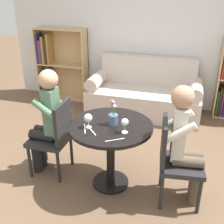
{
  "coord_description": "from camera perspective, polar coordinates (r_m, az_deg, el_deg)",
  "views": [
    {
      "loc": [
        0.73,
        -2.43,
        2.06
      ],
      "look_at": [
        0.0,
        0.05,
        0.86
      ],
      "focal_mm": 45.0,
      "sensor_mm": 36.0,
      "label": 1
    }
  ],
  "objects": [
    {
      "name": "chair_right",
      "position": [
        2.85,
        12.58,
        -9.11
      ],
      "size": [
        0.47,
        0.47,
        0.9
      ],
      "rotation": [
        0.0,
        0.0,
        1.7
      ],
      "color": "#232326",
      "rests_on": "ground_plane"
    },
    {
      "name": "wine_glass_right",
      "position": [
        2.67,
        2.63,
        -2.17
      ],
      "size": [
        0.07,
        0.07,
        0.15
      ],
      "color": "white",
      "rests_on": "round_table"
    },
    {
      "name": "chair_left",
      "position": [
        3.24,
        -11.54,
        -4.61
      ],
      "size": [
        0.42,
        0.42,
        0.9
      ],
      "rotation": [
        0.0,
        0.0,
        -1.56
      ],
      "color": "#232326",
      "rests_on": "ground_plane"
    },
    {
      "name": "person_right",
      "position": [
        2.77,
        14.72,
        -6.07
      ],
      "size": [
        0.44,
        0.37,
        1.24
      ],
      "rotation": [
        0.0,
        0.0,
        1.7
      ],
      "color": "brown",
      "rests_on": "ground_plane"
    },
    {
      "name": "wine_glass_left",
      "position": [
        2.77,
        -4.87,
        -1.28
      ],
      "size": [
        0.09,
        0.09,
        0.15
      ],
      "color": "white",
      "rests_on": "round_table"
    },
    {
      "name": "round_table",
      "position": [
        2.94,
        -0.28,
        -5.4
      ],
      "size": [
        0.87,
        0.87,
        0.74
      ],
      "color": "black",
      "rests_on": "ground_plane"
    },
    {
      "name": "couch",
      "position": [
        4.81,
        6.59,
        3.37
      ],
      "size": [
        1.87,
        0.8,
        0.92
      ],
      "color": "beige",
      "rests_on": "ground_plane"
    },
    {
      "name": "back_wall",
      "position": [
        4.95,
        8.13,
        16.4
      ],
      "size": [
        5.2,
        0.05,
        2.7
      ],
      "color": "silver",
      "rests_on": "ground_plane"
    },
    {
      "name": "fork_left_setting",
      "position": [
        2.79,
        -5.54,
        -3.43
      ],
      "size": [
        0.09,
        0.18,
        0.0
      ],
      "color": "silver",
      "rests_on": "round_table"
    },
    {
      "name": "bookshelf_left",
      "position": [
        5.49,
        -11.22,
        9.53
      ],
      "size": [
        0.95,
        0.28,
        1.31
      ],
      "color": "tan",
      "rests_on": "ground_plane"
    },
    {
      "name": "ground_plane",
      "position": [
        3.27,
        -0.26,
        -14.2
      ],
      "size": [
        16.0,
        16.0,
        0.0
      ],
      "primitive_type": "plane",
      "color": "brown"
    },
    {
      "name": "flower_vase",
      "position": [
        2.83,
        0.22,
        -0.92
      ],
      "size": [
        0.1,
        0.1,
        0.26
      ],
      "color": "slate",
      "rests_on": "round_table"
    },
    {
      "name": "knife_left_setting",
      "position": [
        2.59,
        0.61,
        -5.67
      ],
      "size": [
        0.16,
        0.12,
        0.0
      ],
      "color": "silver",
      "rests_on": "round_table"
    },
    {
      "name": "person_left",
      "position": [
        3.19,
        -13.21,
        -1.59
      ],
      "size": [
        0.42,
        0.34,
        1.26
      ],
      "rotation": [
        0.0,
        0.0,
        -1.56
      ],
      "color": "black",
      "rests_on": "ground_plane"
    },
    {
      "name": "knife_right_setting",
      "position": [
        2.75,
        -4.07,
        -3.85
      ],
      "size": [
        0.14,
        0.15,
        0.0
      ],
      "color": "silver",
      "rests_on": "round_table"
    }
  ]
}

